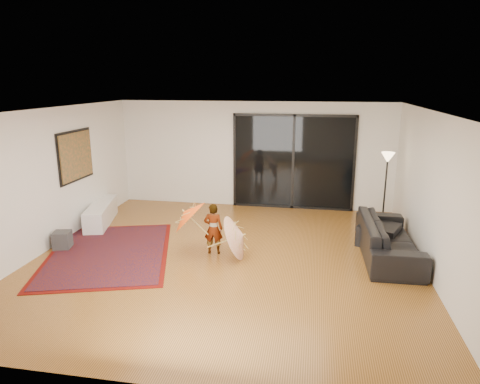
% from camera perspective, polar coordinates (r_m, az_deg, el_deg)
% --- Properties ---
extents(floor, '(7.00, 7.00, 0.00)m').
position_cam_1_polar(floor, '(8.04, -1.80, -8.80)').
color(floor, '#A1662C').
rests_on(floor, ground).
extents(ceiling, '(7.00, 7.00, 0.00)m').
position_cam_1_polar(ceiling, '(7.39, -1.97, 10.78)').
color(ceiling, white).
rests_on(ceiling, wall_back).
extents(wall_back, '(7.00, 0.00, 7.00)m').
position_cam_1_polar(wall_back, '(10.98, 1.89, 4.96)').
color(wall_back, silver).
rests_on(wall_back, floor).
extents(wall_front, '(7.00, 0.00, 7.00)m').
position_cam_1_polar(wall_front, '(4.42, -11.40, -10.36)').
color(wall_front, silver).
rests_on(wall_front, floor).
extents(wall_left, '(0.00, 7.00, 7.00)m').
position_cam_1_polar(wall_left, '(8.99, -24.29, 1.48)').
color(wall_left, silver).
rests_on(wall_left, floor).
extents(wall_right, '(0.00, 7.00, 7.00)m').
position_cam_1_polar(wall_right, '(7.70, 24.52, -0.58)').
color(wall_right, silver).
rests_on(wall_right, floor).
extents(sliding_door, '(3.06, 0.07, 2.40)m').
position_cam_1_polar(sliding_door, '(10.88, 7.10, 3.96)').
color(sliding_door, black).
rests_on(sliding_door, wall_back).
extents(painting, '(0.04, 1.28, 1.08)m').
position_cam_1_polar(painting, '(9.74, -21.04, 4.53)').
color(painting, black).
rests_on(painting, wall_left).
extents(media_console, '(0.85, 1.74, 0.47)m').
position_cam_1_polar(media_console, '(10.33, -18.04, -2.76)').
color(media_console, white).
rests_on(media_console, floor).
extents(speaker, '(0.37, 0.37, 0.35)m').
position_cam_1_polar(speaker, '(9.08, -22.60, -5.96)').
color(speaker, '#424244').
rests_on(speaker, floor).
extents(persian_rug, '(3.02, 3.61, 0.02)m').
position_cam_1_polar(persian_rug, '(8.61, -17.09, -7.76)').
color(persian_rug, '#5C0C07').
rests_on(persian_rug, floor).
extents(sofa, '(0.98, 2.41, 0.70)m').
position_cam_1_polar(sofa, '(8.47, 19.16, -5.85)').
color(sofa, black).
rests_on(sofa, floor).
extents(ottoman, '(0.94, 0.94, 0.41)m').
position_cam_1_polar(ottoman, '(9.04, 17.98, -5.43)').
color(ottoman, black).
rests_on(ottoman, floor).
extents(floor_lamp, '(0.29, 0.29, 1.69)m').
position_cam_1_polar(floor_lamp, '(9.90, 19.00, 2.99)').
color(floor_lamp, black).
rests_on(floor_lamp, floor).
extents(child, '(0.38, 0.27, 0.98)m').
position_cam_1_polar(child, '(8.10, -3.58, -4.91)').
color(child, '#999999').
rests_on(child, floor).
extents(parasol_orange, '(0.66, 0.79, 0.86)m').
position_cam_1_polar(parasol_orange, '(8.12, -7.47, -3.14)').
color(parasol_orange, '#FF520D').
rests_on(parasol_orange, child).
extents(parasol_white, '(0.51, 0.84, 0.91)m').
position_cam_1_polar(parasol_white, '(7.84, 0.45, -5.44)').
color(parasol_white, white).
rests_on(parasol_white, floor).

